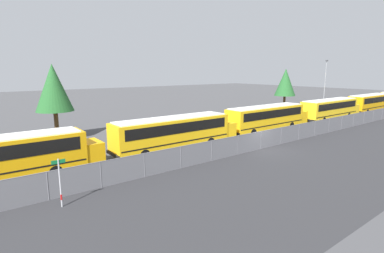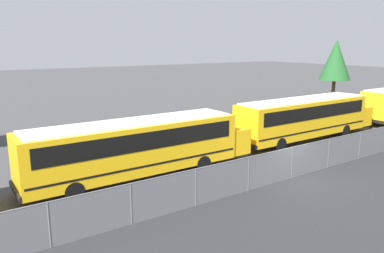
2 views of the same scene
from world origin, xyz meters
name	(u,v)px [view 1 (image 1 of 2)]	position (x,y,z in m)	size (l,w,h in m)	color
ground_plane	(261,149)	(0.00, 0.00, 0.00)	(200.00, 200.00, 0.00)	#424244
road_strip	(322,165)	(0.00, -6.00, 0.00)	(155.00, 12.00, 0.01)	#2B2B2D
fence	(261,140)	(0.00, 0.00, 0.86)	(121.07, 0.07, 1.69)	#9EA0A5
school_bus_3	(175,131)	(-6.42, 4.54, 1.79)	(12.79, 2.47, 3.03)	yellow
school_bus_4	(268,116)	(7.10, 4.93, 1.79)	(12.79, 2.47, 3.03)	yellow
school_bus_5	(331,108)	(20.83, 4.47, 1.79)	(12.79, 2.47, 3.03)	yellow
school_bus_6	(371,102)	(34.63, 4.63, 1.79)	(12.79, 2.47, 3.03)	orange
street_sign	(60,182)	(-17.79, -1.30, 1.42)	(0.70, 0.09, 2.65)	#B7B7BC
light_pole	(325,82)	(32.95, 12.23, 4.88)	(0.60, 0.24, 8.97)	gray
tree_1	(53,88)	(-13.81, 15.74, 5.37)	(3.73, 3.73, 7.83)	#51381E
tree_2	(285,82)	(27.77, 17.28, 4.87)	(3.93, 3.93, 7.44)	#51381E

